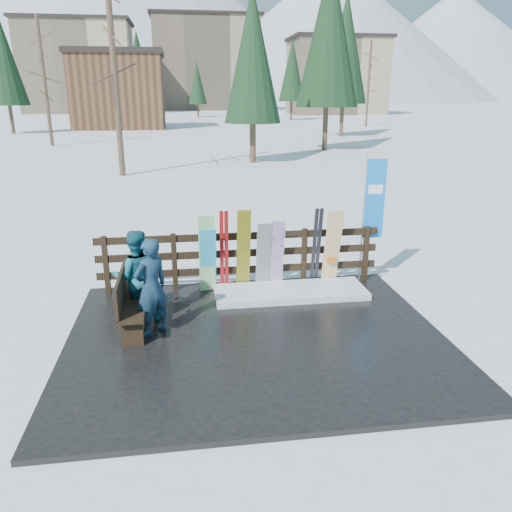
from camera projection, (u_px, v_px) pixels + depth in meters
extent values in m
plane|color=white|center=(256.00, 340.00, 8.06)|extent=(700.00, 700.00, 0.00)
cube|color=black|center=(256.00, 338.00, 8.05)|extent=(6.00, 5.00, 0.08)
cube|color=black|center=(106.00, 265.00, 9.57)|extent=(0.10, 0.10, 1.15)
cube|color=black|center=(175.00, 262.00, 9.75)|extent=(0.10, 0.10, 1.15)
cube|color=black|center=(240.00, 259.00, 9.93)|extent=(0.10, 0.10, 1.15)
cube|color=black|center=(304.00, 256.00, 10.11)|extent=(0.10, 0.10, 1.15)
cube|color=black|center=(366.00, 253.00, 10.28)|extent=(0.10, 0.10, 1.15)
cube|color=black|center=(241.00, 270.00, 10.00)|extent=(5.60, 0.05, 0.14)
cube|color=black|center=(240.00, 253.00, 9.89)|extent=(5.60, 0.05, 0.14)
cube|color=black|center=(240.00, 236.00, 9.78)|extent=(5.60, 0.05, 0.14)
cube|color=white|center=(290.00, 292.00, 9.64)|extent=(2.91, 1.00, 0.12)
cube|color=black|center=(134.00, 303.00, 8.13)|extent=(0.40, 1.50, 0.06)
cube|color=black|center=(132.00, 332.00, 7.64)|extent=(0.34, 0.06, 0.45)
cube|color=black|center=(138.00, 302.00, 8.77)|extent=(0.34, 0.06, 0.45)
cube|color=black|center=(122.00, 289.00, 8.03)|extent=(0.05, 1.50, 0.50)
cube|color=#30B1EC|center=(208.00, 260.00, 9.61)|extent=(0.30, 0.37, 1.31)
cube|color=white|center=(207.00, 254.00, 9.56)|extent=(0.31, 0.25, 1.56)
cube|color=#D4CA12|center=(243.00, 250.00, 9.65)|extent=(0.26, 0.39, 1.66)
cube|color=white|center=(277.00, 254.00, 9.77)|extent=(0.25, 0.32, 1.42)
cube|color=black|center=(264.00, 256.00, 9.74)|extent=(0.28, 0.32, 1.38)
cube|color=silver|center=(332.00, 248.00, 9.90)|extent=(0.31, 0.38, 1.59)
cube|color=maroon|center=(222.00, 251.00, 9.66)|extent=(0.07, 0.20, 1.62)
cube|color=maroon|center=(226.00, 251.00, 9.67)|extent=(0.07, 0.20, 1.62)
cube|color=black|center=(314.00, 247.00, 9.91)|extent=(0.08, 0.29, 1.62)
cube|color=black|center=(319.00, 247.00, 9.93)|extent=(0.08, 0.29, 1.62)
cylinder|color=silver|center=(363.00, 219.00, 10.09)|extent=(0.04, 0.04, 2.60)
cube|color=blue|center=(375.00, 199.00, 10.00)|extent=(0.42, 0.02, 1.60)
imported|color=navy|center=(151.00, 287.00, 7.86)|extent=(0.70, 0.66, 1.61)
imported|color=#165568|center=(136.00, 276.00, 8.34)|extent=(0.87, 0.72, 1.60)
cube|color=tan|center=(79.00, 69.00, 105.83)|extent=(22.00, 14.00, 18.00)
cube|color=black|center=(74.00, 21.00, 102.96)|extent=(23.10, 14.70, 0.60)
cube|color=gray|center=(206.00, 65.00, 127.87)|extent=(26.00, 16.00, 22.00)
cube|color=black|center=(205.00, 17.00, 124.38)|extent=(27.30, 16.80, 0.60)
cube|color=tan|center=(336.00, 78.00, 99.44)|extent=(18.00, 12.00, 14.00)
cube|color=black|center=(338.00, 38.00, 97.19)|extent=(18.90, 12.60, 0.60)
cube|color=brown|center=(119.00, 93.00, 57.51)|extent=(10.00, 8.00, 8.00)
cube|color=black|center=(116.00, 53.00, 56.18)|extent=(10.50, 8.40, 0.60)
cylinder|color=#382B1E|center=(112.00, 46.00, 22.65)|extent=(0.28, 0.28, 11.74)
cone|color=black|center=(253.00, 81.00, 27.80)|extent=(3.23, 3.23, 8.97)
cone|color=black|center=(328.00, 61.00, 33.82)|extent=(4.28, 4.28, 11.89)
cylinder|color=#382B1E|center=(45.00, 82.00, 37.13)|extent=(0.28, 0.28, 9.28)
cone|color=black|center=(344.00, 70.00, 45.79)|extent=(4.30, 4.30, 11.95)
cone|color=black|center=(5.00, 76.00, 49.08)|extent=(3.98, 3.98, 11.05)
cylinder|color=#382B1E|center=(369.00, 84.00, 61.30)|extent=(0.28, 0.28, 10.04)
cone|color=black|center=(139.00, 81.00, 62.07)|extent=(3.86, 3.86, 10.73)
cone|color=black|center=(292.00, 82.00, 76.30)|extent=(4.04, 4.04, 11.22)
cone|color=black|center=(197.00, 91.00, 86.99)|extent=(3.17, 3.17, 8.80)
cone|color=white|center=(330.00, 31.00, 299.87)|extent=(200.00, 200.00, 80.00)
cone|color=white|center=(452.00, 46.00, 332.55)|extent=(180.00, 180.00, 70.00)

